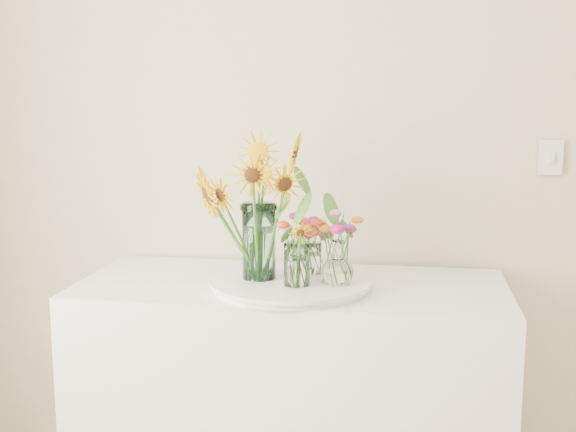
{
  "coord_description": "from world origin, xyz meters",
  "views": [
    {
      "loc": [
        -0.16,
        -0.35,
        1.51
      ],
      "look_at": [
        -0.53,
        1.88,
        1.13
      ],
      "focal_mm": 45.0,
      "sensor_mm": 36.0,
      "label": 1
    }
  ],
  "objects_px": {
    "counter": "(291,411)",
    "small_vase_a": "(297,265)",
    "mason_jar": "(259,242)",
    "small_vase_c": "(312,259)",
    "small_vase_b": "(338,263)",
    "tray": "(290,285)"
  },
  "relations": [
    {
      "from": "counter",
      "to": "small_vase_a",
      "type": "height_order",
      "value": "small_vase_a"
    },
    {
      "from": "mason_jar",
      "to": "small_vase_c",
      "type": "distance_m",
      "value": 0.2
    },
    {
      "from": "counter",
      "to": "small_vase_b",
      "type": "xyz_separation_m",
      "value": [
        0.16,
        -0.1,
        0.55
      ]
    },
    {
      "from": "small_vase_a",
      "to": "small_vase_c",
      "type": "xyz_separation_m",
      "value": [
        0.03,
        0.16,
        -0.02
      ]
    },
    {
      "from": "small_vase_a",
      "to": "counter",
      "type": "bearing_deg",
      "value": 105.64
    },
    {
      "from": "mason_jar",
      "to": "counter",
      "type": "bearing_deg",
      "value": 37.72
    },
    {
      "from": "tray",
      "to": "mason_jar",
      "type": "xyz_separation_m",
      "value": [
        -0.1,
        -0.0,
        0.14
      ]
    },
    {
      "from": "counter",
      "to": "small_vase_c",
      "type": "distance_m",
      "value": 0.53
    },
    {
      "from": "small_vase_a",
      "to": "tray",
      "type": "bearing_deg",
      "value": 114.28
    },
    {
      "from": "mason_jar",
      "to": "small_vase_a",
      "type": "xyz_separation_m",
      "value": [
        0.13,
        -0.07,
        -0.06
      ]
    },
    {
      "from": "counter",
      "to": "small_vase_b",
      "type": "distance_m",
      "value": 0.58
    },
    {
      "from": "small_vase_b",
      "to": "mason_jar",
      "type": "bearing_deg",
      "value": 174.88
    },
    {
      "from": "small_vase_b",
      "to": "tray",
      "type": "bearing_deg",
      "value": 170.66
    },
    {
      "from": "tray",
      "to": "small_vase_a",
      "type": "height_order",
      "value": "small_vase_a"
    },
    {
      "from": "small_vase_c",
      "to": "counter",
      "type": "bearing_deg",
      "value": -161.1
    },
    {
      "from": "counter",
      "to": "small_vase_c",
      "type": "height_order",
      "value": "small_vase_c"
    },
    {
      "from": "counter",
      "to": "tray",
      "type": "bearing_deg",
      "value": -83.5
    },
    {
      "from": "small_vase_b",
      "to": "small_vase_c",
      "type": "xyz_separation_m",
      "value": [
        -0.1,
        0.12,
        -0.02
      ]
    },
    {
      "from": "counter",
      "to": "small_vase_a",
      "type": "xyz_separation_m",
      "value": [
        0.04,
        -0.14,
        0.54
      ]
    },
    {
      "from": "small_vase_a",
      "to": "small_vase_b",
      "type": "relative_size",
      "value": 0.96
    },
    {
      "from": "small_vase_a",
      "to": "small_vase_c",
      "type": "distance_m",
      "value": 0.16
    },
    {
      "from": "tray",
      "to": "small_vase_a",
      "type": "relative_size",
      "value": 3.59
    }
  ]
}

